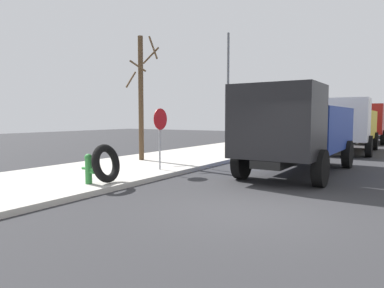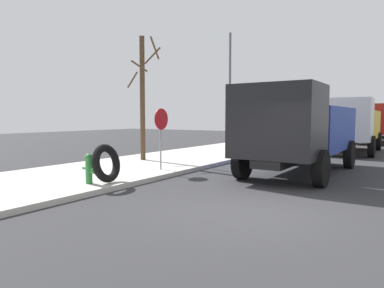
{
  "view_description": "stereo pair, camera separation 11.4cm",
  "coord_description": "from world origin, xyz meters",
  "px_view_note": "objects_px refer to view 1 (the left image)",
  "views": [
    {
      "loc": [
        -7.08,
        -2.85,
        2.03
      ],
      "look_at": [
        1.33,
        2.42,
        1.27
      ],
      "focal_mm": 32.87,
      "sensor_mm": 36.0,
      "label": 1
    },
    {
      "loc": [
        -7.02,
        -2.95,
        2.03
      ],
      "look_at": [
        1.33,
        2.42,
        1.27
      ],
      "focal_mm": 32.87,
      "sensor_mm": 36.0,
      "label": 2
    }
  ],
  "objects_px": {
    "fire_hydrant": "(89,168)",
    "dump_truck_orange": "(368,123)",
    "dump_truck_yellow": "(348,125)",
    "dump_truck_red": "(381,121)",
    "street_light_pole": "(228,94)",
    "loose_tire": "(106,163)",
    "bare_tree": "(141,95)",
    "dump_truck_blue": "(299,129)",
    "stop_sign": "(160,127)"
  },
  "relations": [
    {
      "from": "stop_sign",
      "to": "dump_truck_yellow",
      "type": "bearing_deg",
      "value": -20.84
    },
    {
      "from": "fire_hydrant",
      "to": "dump_truck_orange",
      "type": "xyz_separation_m",
      "value": [
        24.32,
        -4.73,
        1.01
      ]
    },
    {
      "from": "dump_truck_blue",
      "to": "dump_truck_yellow",
      "type": "bearing_deg",
      "value": -2.03
    },
    {
      "from": "stop_sign",
      "to": "dump_truck_orange",
      "type": "relative_size",
      "value": 0.31
    },
    {
      "from": "stop_sign",
      "to": "street_light_pole",
      "type": "height_order",
      "value": "street_light_pole"
    },
    {
      "from": "dump_truck_blue",
      "to": "loose_tire",
      "type": "bearing_deg",
      "value": 144.98
    },
    {
      "from": "fire_hydrant",
      "to": "bare_tree",
      "type": "xyz_separation_m",
      "value": [
        5.14,
        2.39,
        2.39
      ]
    },
    {
      "from": "fire_hydrant",
      "to": "street_light_pole",
      "type": "xyz_separation_m",
      "value": [
        9.38,
        0.28,
        2.59
      ]
    },
    {
      "from": "dump_truck_yellow",
      "to": "dump_truck_orange",
      "type": "relative_size",
      "value": 1.0
    },
    {
      "from": "street_light_pole",
      "to": "dump_truck_blue",
      "type": "bearing_deg",
      "value": -127.4
    },
    {
      "from": "stop_sign",
      "to": "dump_truck_blue",
      "type": "relative_size",
      "value": 0.31
    },
    {
      "from": "fire_hydrant",
      "to": "dump_truck_orange",
      "type": "relative_size",
      "value": 0.12
    },
    {
      "from": "fire_hydrant",
      "to": "loose_tire",
      "type": "height_order",
      "value": "loose_tire"
    },
    {
      "from": "dump_truck_yellow",
      "to": "dump_truck_red",
      "type": "distance_m",
      "value": 18.43
    },
    {
      "from": "stop_sign",
      "to": "dump_truck_yellow",
      "type": "relative_size",
      "value": 0.31
    },
    {
      "from": "fire_hydrant",
      "to": "dump_truck_blue",
      "type": "xyz_separation_m",
      "value": [
        5.9,
        -4.26,
        1.01
      ]
    },
    {
      "from": "dump_truck_red",
      "to": "bare_tree",
      "type": "distance_m",
      "value": 29.38
    },
    {
      "from": "loose_tire",
      "to": "bare_tree",
      "type": "distance_m",
      "value": 5.99
    },
    {
      "from": "dump_truck_orange",
      "to": "bare_tree",
      "type": "bearing_deg",
      "value": 159.63
    },
    {
      "from": "stop_sign",
      "to": "street_light_pole",
      "type": "bearing_deg",
      "value": 3.27
    },
    {
      "from": "stop_sign",
      "to": "street_light_pole",
      "type": "xyz_separation_m",
      "value": [
        6.14,
        0.35,
        1.53
      ]
    },
    {
      "from": "fire_hydrant",
      "to": "dump_truck_orange",
      "type": "bearing_deg",
      "value": -11.0
    },
    {
      "from": "fire_hydrant",
      "to": "dump_truck_blue",
      "type": "relative_size",
      "value": 0.12
    },
    {
      "from": "fire_hydrant",
      "to": "dump_truck_blue",
      "type": "height_order",
      "value": "dump_truck_blue"
    },
    {
      "from": "fire_hydrant",
      "to": "dump_truck_orange",
      "type": "distance_m",
      "value": 24.8
    },
    {
      "from": "dump_truck_yellow",
      "to": "street_light_pole",
      "type": "bearing_deg",
      "value": 139.68
    },
    {
      "from": "dump_truck_red",
      "to": "dump_truck_orange",
      "type": "bearing_deg",
      "value": 178.15
    },
    {
      "from": "loose_tire",
      "to": "dump_truck_red",
      "type": "relative_size",
      "value": 0.16
    },
    {
      "from": "dump_truck_blue",
      "to": "bare_tree",
      "type": "bearing_deg",
      "value": 96.55
    },
    {
      "from": "dump_truck_yellow",
      "to": "street_light_pole",
      "type": "xyz_separation_m",
      "value": [
        -5.74,
        4.87,
        1.59
      ]
    },
    {
      "from": "dump_truck_orange",
      "to": "dump_truck_yellow",
      "type": "bearing_deg",
      "value": 179.12
    },
    {
      "from": "dump_truck_yellow",
      "to": "dump_truck_orange",
      "type": "xyz_separation_m",
      "value": [
        9.21,
        -0.14,
        0.0
      ]
    },
    {
      "from": "dump_truck_blue",
      "to": "dump_truck_red",
      "type": "relative_size",
      "value": 0.99
    },
    {
      "from": "dump_truck_yellow",
      "to": "dump_truck_red",
      "type": "bearing_deg",
      "value": -1.36
    },
    {
      "from": "stop_sign",
      "to": "dump_truck_orange",
      "type": "xyz_separation_m",
      "value": [
        21.08,
        -4.66,
        -0.06
      ]
    },
    {
      "from": "dump_truck_blue",
      "to": "dump_truck_orange",
      "type": "distance_m",
      "value": 18.43
    },
    {
      "from": "fire_hydrant",
      "to": "loose_tire",
      "type": "distance_m",
      "value": 0.5
    },
    {
      "from": "loose_tire",
      "to": "dump_truck_orange",
      "type": "xyz_separation_m",
      "value": [
        24.0,
        -4.37,
        0.89
      ]
    },
    {
      "from": "loose_tire",
      "to": "dump_truck_blue",
      "type": "relative_size",
      "value": 0.16
    },
    {
      "from": "stop_sign",
      "to": "dump_truck_yellow",
      "type": "distance_m",
      "value": 12.7
    },
    {
      "from": "dump_truck_blue",
      "to": "dump_truck_red",
      "type": "height_order",
      "value": "same"
    },
    {
      "from": "dump_truck_blue",
      "to": "bare_tree",
      "type": "relative_size",
      "value": 1.31
    },
    {
      "from": "fire_hydrant",
      "to": "bare_tree",
      "type": "bearing_deg",
      "value": 24.99
    },
    {
      "from": "loose_tire",
      "to": "dump_truck_blue",
      "type": "xyz_separation_m",
      "value": [
        5.57,
        -3.91,
        0.89
      ]
    },
    {
      "from": "stop_sign",
      "to": "dump_truck_blue",
      "type": "height_order",
      "value": "dump_truck_blue"
    },
    {
      "from": "dump_truck_yellow",
      "to": "dump_truck_blue",
      "type": "bearing_deg",
      "value": 177.97
    },
    {
      "from": "bare_tree",
      "to": "street_light_pole",
      "type": "bearing_deg",
      "value": -26.51
    },
    {
      "from": "dump_truck_blue",
      "to": "dump_truck_orange",
      "type": "height_order",
      "value": "same"
    },
    {
      "from": "dump_truck_blue",
      "to": "dump_truck_red",
      "type": "xyz_separation_m",
      "value": [
        27.63,
        -0.76,
        0.0
      ]
    },
    {
      "from": "dump_truck_orange",
      "to": "bare_tree",
      "type": "xyz_separation_m",
      "value": [
        -19.19,
        7.12,
        1.38
      ]
    }
  ]
}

